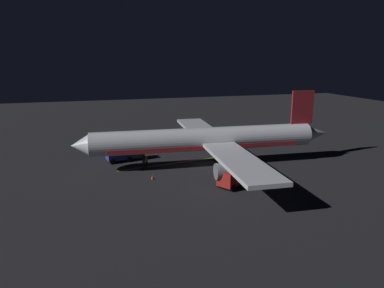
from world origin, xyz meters
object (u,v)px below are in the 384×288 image
airliner (209,140)px  catering_truck (237,176)px  ground_crew_worker (146,161)px  traffic_cone_near_left (156,155)px  baggage_truck (123,154)px  traffic_cone_near_right (152,178)px

airliner → catering_truck: 9.43m
ground_crew_worker → traffic_cone_near_left: bearing=-25.1°
traffic_cone_near_left → baggage_truck: bearing=102.3°
baggage_truck → ground_crew_worker: baggage_truck is taller
baggage_truck → traffic_cone_near_left: bearing=-77.7°
airliner → catering_truck: airliner is taller
catering_truck → ground_crew_worker: size_ratio=3.72×
airliner → traffic_cone_near_right: airliner is taller
traffic_cone_near_left → traffic_cone_near_right: 11.31m
ground_crew_worker → traffic_cone_near_right: (-5.69, 0.16, -0.64)m
traffic_cone_near_left → catering_truck: bearing=-155.4°
airliner → ground_crew_worker: bearing=79.0°
airliner → ground_crew_worker: (1.80, 9.24, -3.05)m
baggage_truck → traffic_cone_near_left: 5.77m
airliner → ground_crew_worker: airliner is taller
baggage_truck → airliner: bearing=-115.6°
airliner → traffic_cone_near_left: bearing=43.6°
airliner → traffic_cone_near_left: (7.11, 6.76, -3.68)m
catering_truck → traffic_cone_near_left: catering_truck is taller
airliner → catering_truck: size_ratio=6.11×
catering_truck → traffic_cone_near_right: size_ratio=11.77×
baggage_truck → traffic_cone_near_right: size_ratio=10.78×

